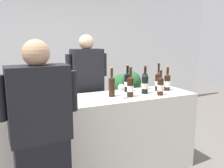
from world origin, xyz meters
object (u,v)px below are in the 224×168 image
(wine_bottle_9, at_px, (130,86))
(wine_bottle_5, at_px, (160,86))
(wine_glass, at_px, (121,89))
(wine_bottle_2, at_px, (14,92))
(wine_bottle_0, at_px, (59,93))
(person_guest, at_px, (42,148))
(wine_bottle_3, at_px, (145,83))
(wine_bottle_7, at_px, (167,82))
(wine_bottle_6, at_px, (158,81))
(wine_bottle_1, at_px, (29,92))
(wine_bottle_4, at_px, (145,81))
(person_server, at_px, (87,99))
(wine_bottle_10, at_px, (127,82))
(wine_bottle_8, at_px, (112,85))
(potted_shrub, at_px, (127,95))

(wine_bottle_9, bearing_deg, wine_bottle_5, -11.45)
(wine_glass, bearing_deg, wine_bottle_2, 166.56)
(wine_bottle_0, xyz_separation_m, person_guest, (-0.27, -0.61, -0.29))
(wine_bottle_3, distance_m, wine_bottle_7, 0.37)
(wine_bottle_2, xyz_separation_m, wine_bottle_6, (1.75, -0.09, -0.00))
(wine_bottle_1, bearing_deg, person_guest, -89.24)
(wine_bottle_2, xyz_separation_m, wine_bottle_9, (1.25, -0.23, 0.00))
(wine_bottle_0, bearing_deg, wine_glass, -7.36)
(wine_bottle_6, height_order, person_guest, person_guest)
(wine_bottle_3, relative_size, wine_bottle_9, 0.97)
(wine_bottle_4, height_order, person_server, person_server)
(wine_bottle_5, bearing_deg, wine_bottle_0, 173.84)
(wine_bottle_0, bearing_deg, wine_bottle_10, 13.06)
(wine_bottle_5, bearing_deg, wine_bottle_10, 127.65)
(person_server, bearing_deg, wine_bottle_10, -43.87)
(wine_bottle_3, xyz_separation_m, wine_bottle_6, (0.25, 0.07, -0.00))
(person_guest, bearing_deg, wine_bottle_6, 23.87)
(wine_bottle_7, bearing_deg, wine_bottle_8, -179.02)
(wine_bottle_5, distance_m, wine_bottle_9, 0.38)
(wine_bottle_7, bearing_deg, wine_bottle_0, -177.61)
(wine_bottle_0, bearing_deg, wine_bottle_3, 1.16)
(wine_bottle_0, distance_m, wine_bottle_5, 1.20)
(wine_bottle_4, relative_size, wine_bottle_8, 0.93)
(wine_bottle_3, bearing_deg, wine_bottle_0, -178.84)
(wine_bottle_2, height_order, wine_bottle_8, same)
(wine_bottle_6, relative_size, wine_bottle_9, 1.02)
(wine_bottle_4, relative_size, wine_bottle_7, 1.01)
(wine_bottle_5, bearing_deg, wine_bottle_6, 60.46)
(wine_bottle_5, bearing_deg, wine_bottle_8, 162.69)
(wine_bottle_3, bearing_deg, wine_bottle_2, 174.08)
(wine_bottle_0, distance_m, wine_glass, 0.70)
(wine_bottle_1, xyz_separation_m, wine_bottle_6, (1.60, -0.10, 0.01))
(person_server, relative_size, potted_shrub, 1.53)
(wine_bottle_2, distance_m, wine_bottle_6, 1.75)
(person_server, relative_size, person_guest, 1.04)
(wine_bottle_9, distance_m, potted_shrub, 1.38)
(wine_bottle_7, xyz_separation_m, potted_shrub, (-0.04, 1.06, -0.40))
(wine_bottle_6, height_order, wine_glass, wine_bottle_6)
(wine_bottle_4, height_order, wine_bottle_10, wine_bottle_10)
(wine_bottle_10, relative_size, potted_shrub, 0.31)
(wine_bottle_4, bearing_deg, wine_bottle_5, -91.13)
(wine_bottle_8, xyz_separation_m, wine_glass, (0.06, -0.14, -0.02))
(wine_bottle_7, bearing_deg, person_server, 149.12)
(wine_bottle_9, bearing_deg, person_server, 114.86)
(potted_shrub, bearing_deg, wine_glass, -120.45)
(wine_bottle_0, height_order, wine_bottle_9, wine_bottle_9)
(wine_glass, bearing_deg, wine_bottle_1, 163.82)
(wine_bottle_2, height_order, wine_bottle_9, wine_bottle_9)
(wine_bottle_8, relative_size, potted_shrub, 0.31)
(wine_bottle_6, relative_size, person_guest, 0.22)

